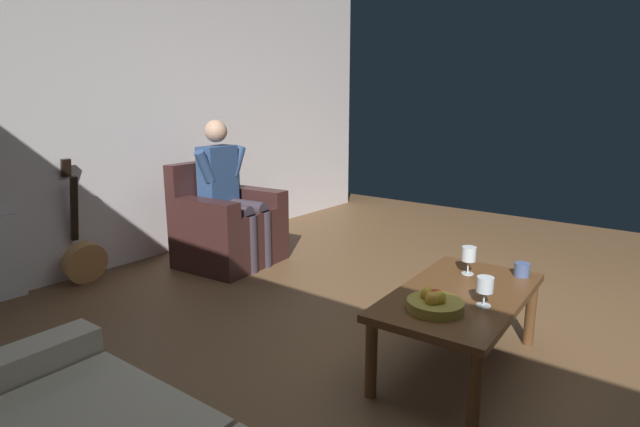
{
  "coord_description": "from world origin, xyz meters",
  "views": [
    {
      "loc": [
        2.74,
        0.94,
        1.44
      ],
      "look_at": [
        -0.02,
        -1.2,
        0.65
      ],
      "focal_mm": 28.07,
      "sensor_mm": 36.0,
      "label": 1
    }
  ],
  "objects_px": {
    "person_seated": "(229,190)",
    "wine_glass_near": "(469,256)",
    "armchair": "(227,227)",
    "coffee_table": "(461,303)",
    "candle_jar": "(522,270)",
    "wine_glass_far": "(485,286)",
    "fruit_bowl": "(435,303)",
    "guitar": "(84,257)"
  },
  "relations": [
    {
      "from": "armchair",
      "to": "wine_glass_near",
      "type": "distance_m",
      "value": 2.31
    },
    {
      "from": "person_seated",
      "to": "wine_glass_far",
      "type": "xyz_separation_m",
      "value": [
        0.58,
        2.49,
        -0.13
      ]
    },
    {
      "from": "person_seated",
      "to": "candle_jar",
      "type": "xyz_separation_m",
      "value": [
        0.01,
        2.51,
        -0.2
      ]
    },
    {
      "from": "wine_glass_far",
      "to": "candle_jar",
      "type": "relative_size",
      "value": 1.74
    },
    {
      "from": "wine_glass_far",
      "to": "armchair",
      "type": "bearing_deg",
      "value": -102.78
    },
    {
      "from": "armchair",
      "to": "candle_jar",
      "type": "relative_size",
      "value": 10.43
    },
    {
      "from": "armchair",
      "to": "guitar",
      "type": "height_order",
      "value": "guitar"
    },
    {
      "from": "person_seated",
      "to": "fruit_bowl",
      "type": "xyz_separation_m",
      "value": [
        0.78,
        2.32,
        -0.2
      ]
    },
    {
      "from": "person_seated",
      "to": "wine_glass_near",
      "type": "distance_m",
      "value": 2.26
    },
    {
      "from": "coffee_table",
      "to": "wine_glass_far",
      "type": "xyz_separation_m",
      "value": [
        0.1,
        0.16,
        0.16
      ]
    },
    {
      "from": "armchair",
      "to": "guitar",
      "type": "xyz_separation_m",
      "value": [
        1.05,
        -0.53,
        -0.12
      ]
    },
    {
      "from": "person_seated",
      "to": "wine_glass_far",
      "type": "bearing_deg",
      "value": 71.62
    },
    {
      "from": "wine_glass_far",
      "to": "fruit_bowl",
      "type": "height_order",
      "value": "wine_glass_far"
    },
    {
      "from": "coffee_table",
      "to": "wine_glass_far",
      "type": "height_order",
      "value": "wine_glass_far"
    },
    {
      "from": "candle_jar",
      "to": "coffee_table",
      "type": "bearing_deg",
      "value": -20.66
    },
    {
      "from": "person_seated",
      "to": "candle_jar",
      "type": "bearing_deg",
      "value": 84.38
    },
    {
      "from": "coffee_table",
      "to": "wine_glass_near",
      "type": "bearing_deg",
      "value": -163.98
    },
    {
      "from": "person_seated",
      "to": "candle_jar",
      "type": "distance_m",
      "value": 2.52
    },
    {
      "from": "guitar",
      "to": "armchair",
      "type": "bearing_deg",
      "value": 153.49
    },
    {
      "from": "armchair",
      "to": "coffee_table",
      "type": "bearing_deg",
      "value": 73.43
    },
    {
      "from": "wine_glass_near",
      "to": "armchair",
      "type": "bearing_deg",
      "value": -94.26
    },
    {
      "from": "coffee_table",
      "to": "candle_jar",
      "type": "bearing_deg",
      "value": 159.34
    },
    {
      "from": "armchair",
      "to": "coffee_table",
      "type": "height_order",
      "value": "armchair"
    },
    {
      "from": "fruit_bowl",
      "to": "candle_jar",
      "type": "relative_size",
      "value": 3.15
    },
    {
      "from": "wine_glass_near",
      "to": "candle_jar",
      "type": "relative_size",
      "value": 1.91
    },
    {
      "from": "fruit_bowl",
      "to": "candle_jar",
      "type": "height_order",
      "value": "fruit_bowl"
    },
    {
      "from": "coffee_table",
      "to": "guitar",
      "type": "distance_m",
      "value": 2.96
    },
    {
      "from": "coffee_table",
      "to": "wine_glass_far",
      "type": "relative_size",
      "value": 7.57
    },
    {
      "from": "wine_glass_near",
      "to": "person_seated",
      "type": "bearing_deg",
      "value": -94.43
    },
    {
      "from": "wine_glass_far",
      "to": "fruit_bowl",
      "type": "distance_m",
      "value": 0.27
    },
    {
      "from": "candle_jar",
      "to": "armchair",
      "type": "bearing_deg",
      "value": -90.21
    },
    {
      "from": "person_seated",
      "to": "coffee_table",
      "type": "distance_m",
      "value": 2.4
    },
    {
      "from": "guitar",
      "to": "person_seated",
      "type": "bearing_deg",
      "value": 151.84
    },
    {
      "from": "wine_glass_near",
      "to": "wine_glass_far",
      "type": "bearing_deg",
      "value": 31.1
    },
    {
      "from": "fruit_bowl",
      "to": "wine_glass_near",
      "type": "bearing_deg",
      "value": -173.06
    },
    {
      "from": "candle_jar",
      "to": "guitar",
      "type": "bearing_deg",
      "value": -71.24
    },
    {
      "from": "coffee_table",
      "to": "person_seated",
      "type": "bearing_deg",
      "value": -101.53
    },
    {
      "from": "guitar",
      "to": "fruit_bowl",
      "type": "height_order",
      "value": "guitar"
    },
    {
      "from": "wine_glass_near",
      "to": "wine_glass_far",
      "type": "xyz_separation_m",
      "value": [
        0.4,
        0.24,
        -0.01
      ]
    },
    {
      "from": "wine_glass_near",
      "to": "wine_glass_far",
      "type": "height_order",
      "value": "wine_glass_near"
    },
    {
      "from": "wine_glass_far",
      "to": "person_seated",
      "type": "bearing_deg",
      "value": -103.06
    },
    {
      "from": "coffee_table",
      "to": "guitar",
      "type": "relative_size",
      "value": 1.15
    }
  ]
}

